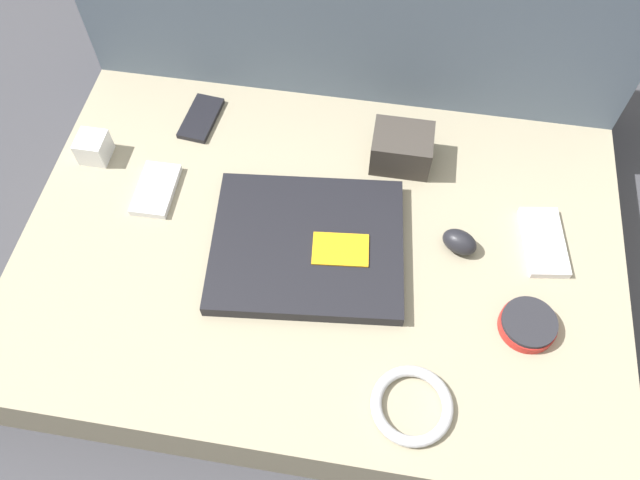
{
  "coord_description": "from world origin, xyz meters",
  "views": [
    {
      "loc": [
        0.08,
        -0.52,
        1.01
      ],
      "look_at": [
        0.0,
        0.0,
        0.15
      ],
      "focal_mm": 35.0,
      "sensor_mm": 36.0,
      "label": 1
    }
  ],
  "objects_px": {
    "charger_brick": "(94,147)",
    "computer_mouse": "(460,242)",
    "phone_silver": "(156,190)",
    "camera_pouch": "(402,148)",
    "speaker_puck": "(528,324)",
    "phone_black": "(544,242)",
    "laptop": "(308,245)",
    "phone_small": "(201,118)"
  },
  "relations": [
    {
      "from": "charger_brick",
      "to": "computer_mouse",
      "type": "bearing_deg",
      "value": -7.95
    },
    {
      "from": "phone_silver",
      "to": "camera_pouch",
      "type": "xyz_separation_m",
      "value": [
        0.41,
        0.14,
        0.03
      ]
    },
    {
      "from": "speaker_puck",
      "to": "camera_pouch",
      "type": "height_order",
      "value": "camera_pouch"
    },
    {
      "from": "phone_black",
      "to": "camera_pouch",
      "type": "bearing_deg",
      "value": 142.83
    },
    {
      "from": "laptop",
      "to": "speaker_puck",
      "type": "xyz_separation_m",
      "value": [
        0.35,
        -0.08,
        -0.0
      ]
    },
    {
      "from": "laptop",
      "to": "phone_small",
      "type": "relative_size",
      "value": 2.93
    },
    {
      "from": "phone_black",
      "to": "phone_small",
      "type": "height_order",
      "value": "phone_black"
    },
    {
      "from": "phone_silver",
      "to": "charger_brick",
      "type": "xyz_separation_m",
      "value": [
        -0.13,
        0.06,
        0.02
      ]
    },
    {
      "from": "laptop",
      "to": "speaker_puck",
      "type": "relative_size",
      "value": 3.85
    },
    {
      "from": "computer_mouse",
      "to": "phone_silver",
      "type": "relative_size",
      "value": 0.62
    },
    {
      "from": "laptop",
      "to": "phone_silver",
      "type": "xyz_separation_m",
      "value": [
        -0.28,
        0.07,
        -0.01
      ]
    },
    {
      "from": "speaker_puck",
      "to": "phone_silver",
      "type": "bearing_deg",
      "value": 166.08
    },
    {
      "from": "phone_small",
      "to": "camera_pouch",
      "type": "bearing_deg",
      "value": 0.37
    },
    {
      "from": "camera_pouch",
      "to": "charger_brick",
      "type": "distance_m",
      "value": 0.55
    },
    {
      "from": "laptop",
      "to": "camera_pouch",
      "type": "height_order",
      "value": "camera_pouch"
    },
    {
      "from": "computer_mouse",
      "to": "charger_brick",
      "type": "relative_size",
      "value": 1.33
    },
    {
      "from": "charger_brick",
      "to": "phone_black",
      "type": "bearing_deg",
      "value": -4.4
    },
    {
      "from": "phone_silver",
      "to": "charger_brick",
      "type": "relative_size",
      "value": 2.14
    },
    {
      "from": "computer_mouse",
      "to": "phone_black",
      "type": "distance_m",
      "value": 0.14
    },
    {
      "from": "phone_black",
      "to": "charger_brick",
      "type": "distance_m",
      "value": 0.79
    },
    {
      "from": "computer_mouse",
      "to": "speaker_puck",
      "type": "distance_m",
      "value": 0.17
    },
    {
      "from": "phone_silver",
      "to": "phone_small",
      "type": "height_order",
      "value": "phone_silver"
    },
    {
      "from": "computer_mouse",
      "to": "camera_pouch",
      "type": "distance_m",
      "value": 0.2
    },
    {
      "from": "speaker_puck",
      "to": "phone_small",
      "type": "bearing_deg",
      "value": 151.05
    },
    {
      "from": "phone_silver",
      "to": "camera_pouch",
      "type": "distance_m",
      "value": 0.43
    },
    {
      "from": "laptop",
      "to": "phone_silver",
      "type": "relative_size",
      "value": 3.02
    },
    {
      "from": "speaker_puck",
      "to": "phone_black",
      "type": "bearing_deg",
      "value": 79.53
    },
    {
      "from": "phone_black",
      "to": "charger_brick",
      "type": "height_order",
      "value": "charger_brick"
    },
    {
      "from": "laptop",
      "to": "phone_small",
      "type": "xyz_separation_m",
      "value": [
        -0.25,
        0.25,
        -0.01
      ]
    },
    {
      "from": "phone_black",
      "to": "computer_mouse",
      "type": "bearing_deg",
      "value": -176.04
    },
    {
      "from": "laptop",
      "to": "phone_black",
      "type": "bearing_deg",
      "value": 4.71
    },
    {
      "from": "laptop",
      "to": "phone_silver",
      "type": "bearing_deg",
      "value": 159.6
    },
    {
      "from": "laptop",
      "to": "camera_pouch",
      "type": "relative_size",
      "value": 3.22
    },
    {
      "from": "computer_mouse",
      "to": "phone_small",
      "type": "relative_size",
      "value": 0.6
    },
    {
      "from": "speaker_puck",
      "to": "phone_black",
      "type": "xyz_separation_m",
      "value": [
        0.03,
        0.16,
        -0.01
      ]
    },
    {
      "from": "laptop",
      "to": "camera_pouch",
      "type": "xyz_separation_m",
      "value": [
        0.13,
        0.21,
        0.02
      ]
    },
    {
      "from": "phone_silver",
      "to": "phone_small",
      "type": "xyz_separation_m",
      "value": [
        0.03,
        0.17,
        -0.0
      ]
    },
    {
      "from": "laptop",
      "to": "computer_mouse",
      "type": "bearing_deg",
      "value": 3.77
    },
    {
      "from": "speaker_puck",
      "to": "camera_pouch",
      "type": "bearing_deg",
      "value": 126.96
    },
    {
      "from": "phone_silver",
      "to": "charger_brick",
      "type": "bearing_deg",
      "value": 154.17
    },
    {
      "from": "computer_mouse",
      "to": "camera_pouch",
      "type": "xyz_separation_m",
      "value": [
        -0.11,
        0.17,
        0.01
      ]
    },
    {
      "from": "laptop",
      "to": "speaker_puck",
      "type": "height_order",
      "value": "laptop"
    }
  ]
}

